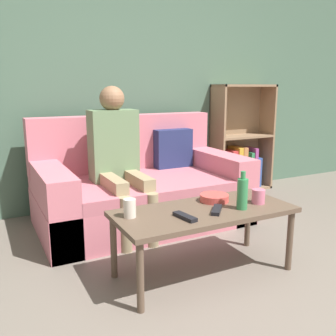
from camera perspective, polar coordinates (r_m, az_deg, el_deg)
The scene contains 11 objects.
wall_back at distance 3.70m, azimuth -8.46°, elevation 14.45°, with size 12.00×0.06×2.60m.
couch at distance 3.25m, azimuth -4.25°, elevation -3.26°, with size 1.71×0.99×0.90m.
bookshelf at distance 4.30m, azimuth 10.65°, elevation 2.43°, with size 0.70×0.28×1.18m.
coffee_table at distance 2.31m, azimuth 5.52°, elevation -7.27°, with size 1.11×0.50×0.42m.
person_adult at distance 3.00m, azimuth -7.78°, elevation 2.59°, with size 0.38×0.67×1.16m.
cup_near at distance 2.46m, azimuth 13.60°, elevation -4.22°, with size 0.08×0.08×0.09m.
cup_far at distance 2.15m, azimuth -5.86°, elevation -6.10°, with size 0.07×0.07×0.11m.
tv_remote_0 at distance 2.26m, azimuth 7.43°, elevation -6.34°, with size 0.15×0.16×0.02m.
tv_remote_1 at distance 2.13m, azimuth 2.59°, elevation -7.42°, with size 0.07×0.18×0.02m.
snack_bowl at distance 2.46m, azimuth 7.06°, elevation -4.53°, with size 0.19×0.19×0.05m.
bottle at distance 2.31m, azimuth 11.26°, elevation -3.78°, with size 0.07×0.07×0.24m.
Camera 1 is at (-1.20, -1.00, 1.15)m, focal length 40.00 mm.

